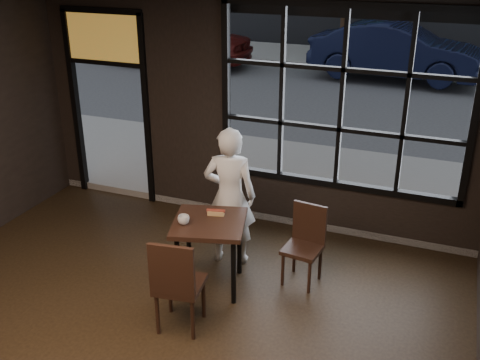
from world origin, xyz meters
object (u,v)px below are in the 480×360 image
at_px(chair_near, 180,282).
at_px(navy_car, 396,51).
at_px(man, 230,196).
at_px(cafe_table, 210,254).

bearing_deg(chair_near, navy_car, -101.10).
bearing_deg(navy_car, man, -179.35).
bearing_deg(cafe_table, navy_car, 71.27).
xyz_separation_m(cafe_table, navy_car, (0.62, 10.63, 0.43)).
bearing_deg(man, navy_car, -106.08).
bearing_deg(navy_car, cafe_table, -179.09).
height_order(cafe_table, man, man).
bearing_deg(man, cafe_table, 78.52).
bearing_deg(man, chair_near, 78.57).
relative_size(man, navy_car, 0.38).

